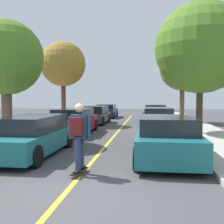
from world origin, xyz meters
name	(u,v)px	position (x,y,z in m)	size (l,w,h in m)	color
ground	(65,194)	(0.00, 0.00, 0.00)	(80.00, 80.00, 0.00)	#424244
center_line	(99,153)	(0.00, 4.00, 0.00)	(0.12, 39.20, 0.01)	gold
parked_car_left_nearest	(31,135)	(-2.28, 3.43, 0.67)	(1.93, 4.50, 1.34)	#196066
parked_car_left_near	(74,121)	(-2.28, 8.86, 0.68)	(1.95, 4.69, 1.37)	maroon
parked_car_left_far	(94,115)	(-2.27, 14.46, 0.65)	(2.06, 4.10, 1.32)	#38383D
parked_car_left_farthest	(107,111)	(-2.28, 20.54, 0.65)	(1.91, 4.21, 1.29)	navy
parked_car_right_nearest	(167,139)	(2.28, 3.31, 0.67)	(1.96, 4.27, 1.38)	#196066
parked_car_right_near	(158,120)	(2.28, 10.43, 0.67)	(1.91, 4.65, 1.38)	white
parked_car_right_far	(155,113)	(2.28, 17.11, 0.66)	(2.00, 4.55, 1.36)	#196066
street_tree_left_nearest	(6,58)	(-4.33, 5.57, 3.64)	(3.19, 3.19, 5.13)	brown
street_tree_left_near	(63,64)	(-4.33, 13.40, 4.34)	(3.22, 3.22, 5.83)	#4C3823
street_tree_right_nearest	(200,48)	(4.33, 8.97, 4.47)	(4.62, 4.62, 6.65)	#3D2D1E
street_tree_right_near	(182,68)	(4.33, 15.89, 4.22)	(3.51, 3.51, 5.86)	brown
fire_hydrant	(33,128)	(-3.78, 6.91, 0.49)	(0.20, 0.20, 0.70)	#B2140F
skateboard	(80,171)	(-0.03, 1.35, 0.09)	(0.29, 0.85, 0.10)	black
skateboarder	(79,133)	(-0.04, 1.31, 1.08)	(0.59, 0.71, 1.72)	black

